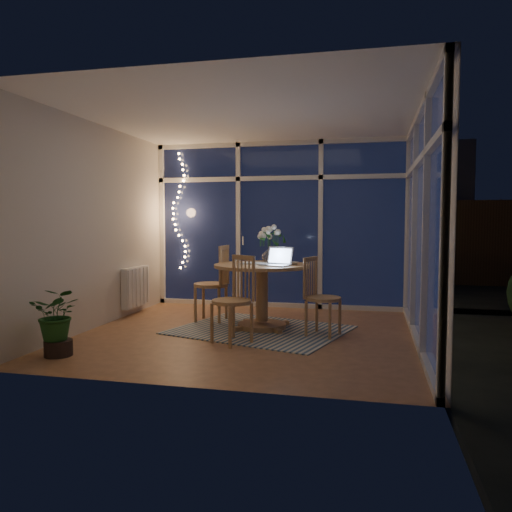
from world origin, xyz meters
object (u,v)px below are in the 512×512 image
at_px(dining_table, 262,297).
at_px(chair_right, 323,296).
at_px(flower_vase, 270,254).
at_px(laptop, 275,256).
at_px(chair_left, 211,283).
at_px(chair_front, 232,299).
at_px(potted_plant, 58,319).

height_order(dining_table, chair_right, chair_right).
bearing_deg(flower_vase, laptop, -70.57).
distance_m(dining_table, chair_left, 0.84).
bearing_deg(chair_right, chair_front, 139.27).
xyz_separation_m(chair_left, chair_right, (1.57, -0.56, -0.05)).
distance_m(chair_front, laptop, 0.86).
bearing_deg(flower_vase, chair_front, -100.88).
distance_m(laptop, flower_vase, 0.49).
bearing_deg(dining_table, flower_vase, 80.63).
height_order(chair_front, flower_vase, flower_vase).
xyz_separation_m(dining_table, chair_front, (-0.16, -0.82, 0.09)).
xyz_separation_m(laptop, potted_plant, (-1.94, -1.52, -0.56)).
distance_m(chair_right, flower_vase, 1.02).
xyz_separation_m(chair_right, laptop, (-0.59, 0.06, 0.47)).
xyz_separation_m(dining_table, flower_vase, (0.04, 0.27, 0.51)).
relative_size(chair_left, flower_vase, 4.99).
height_order(chair_left, chair_right, chair_left).
relative_size(dining_table, chair_front, 1.21).
relative_size(dining_table, potted_plant, 1.58).
xyz_separation_m(dining_table, potted_plant, (-1.73, -1.71, -0.03)).
bearing_deg(chair_left, potted_plant, -25.47).
bearing_deg(laptop, flower_vase, 128.24).
relative_size(chair_front, potted_plant, 1.30).
xyz_separation_m(chair_left, flower_vase, (0.82, -0.04, 0.40)).
xyz_separation_m(laptop, flower_vase, (-0.16, 0.46, -0.02)).
relative_size(laptop, potted_plant, 0.45).
height_order(chair_front, potted_plant, chair_front).
bearing_deg(chair_right, chair_left, 88.95).
bearing_deg(chair_right, flower_vase, 73.81).
bearing_deg(laptop, dining_table, 156.25).
height_order(flower_vase, potted_plant, flower_vase).
bearing_deg(laptop, chair_left, 171.85).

